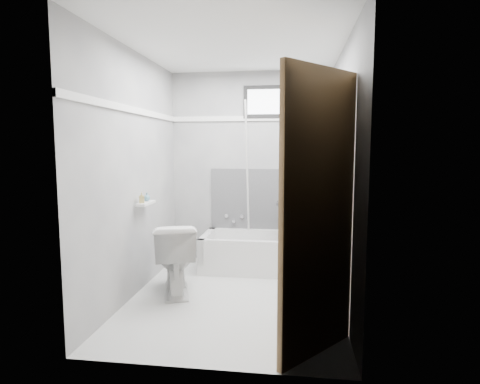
% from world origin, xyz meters
% --- Properties ---
extents(floor, '(2.60, 2.60, 0.00)m').
position_xyz_m(floor, '(0.00, 0.00, 0.00)').
color(floor, silver).
rests_on(floor, ground).
extents(ceiling, '(2.60, 2.60, 0.00)m').
position_xyz_m(ceiling, '(0.00, 0.00, 2.40)').
color(ceiling, silver).
rests_on(ceiling, floor).
extents(wall_back, '(2.00, 0.02, 2.40)m').
position_xyz_m(wall_back, '(0.00, 1.30, 1.20)').
color(wall_back, slate).
rests_on(wall_back, floor).
extents(wall_front, '(2.00, 0.02, 2.40)m').
position_xyz_m(wall_front, '(0.00, -1.30, 1.20)').
color(wall_front, slate).
rests_on(wall_front, floor).
extents(wall_left, '(0.02, 2.60, 2.40)m').
position_xyz_m(wall_left, '(-1.00, 0.00, 1.20)').
color(wall_left, slate).
rests_on(wall_left, floor).
extents(wall_right, '(0.02, 2.60, 2.40)m').
position_xyz_m(wall_right, '(1.00, 0.00, 1.20)').
color(wall_right, slate).
rests_on(wall_right, floor).
extents(bathtub, '(1.50, 0.70, 0.42)m').
position_xyz_m(bathtub, '(0.23, 0.93, 0.21)').
color(bathtub, silver).
rests_on(bathtub, floor).
extents(office_chair, '(0.63, 0.63, 1.02)m').
position_xyz_m(office_chair, '(0.65, 0.98, 0.63)').
color(office_chair, slate).
rests_on(office_chair, bathtub).
extents(toilet, '(0.61, 0.82, 0.71)m').
position_xyz_m(toilet, '(-0.62, 0.05, 0.36)').
color(toilet, white).
rests_on(toilet, floor).
extents(door, '(0.78, 0.78, 2.00)m').
position_xyz_m(door, '(0.98, -1.28, 1.00)').
color(door, brown).
rests_on(door, floor).
extents(window, '(0.66, 0.04, 0.40)m').
position_xyz_m(window, '(0.25, 1.29, 2.02)').
color(window, black).
rests_on(window, wall_back).
extents(backerboard, '(1.50, 0.02, 0.78)m').
position_xyz_m(backerboard, '(0.25, 1.29, 0.80)').
color(backerboard, '#4C4C4F').
rests_on(backerboard, wall_back).
extents(trim_back, '(2.00, 0.02, 0.06)m').
position_xyz_m(trim_back, '(0.00, 1.29, 1.82)').
color(trim_back, white).
rests_on(trim_back, wall_back).
extents(trim_left, '(0.02, 2.60, 0.06)m').
position_xyz_m(trim_left, '(-0.99, 0.00, 1.82)').
color(trim_left, white).
rests_on(trim_left, wall_left).
extents(pole, '(0.02, 0.48, 1.90)m').
position_xyz_m(pole, '(-0.00, 1.06, 1.05)').
color(pole, silver).
rests_on(pole, bathtub).
extents(shelf, '(0.10, 0.32, 0.02)m').
position_xyz_m(shelf, '(-0.93, 0.10, 0.90)').
color(shelf, silver).
rests_on(shelf, wall_left).
extents(soap_bottle_a, '(0.07, 0.07, 0.11)m').
position_xyz_m(soap_bottle_a, '(-0.94, 0.02, 0.97)').
color(soap_bottle_a, '#A29351').
rests_on(soap_bottle_a, shelf).
extents(soap_bottle_b, '(0.09, 0.09, 0.08)m').
position_xyz_m(soap_bottle_b, '(-0.94, 0.16, 0.96)').
color(soap_bottle_b, teal).
rests_on(soap_bottle_b, shelf).
extents(faucet, '(0.26, 0.10, 0.16)m').
position_xyz_m(faucet, '(-0.20, 1.27, 0.55)').
color(faucet, silver).
rests_on(faucet, wall_back).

